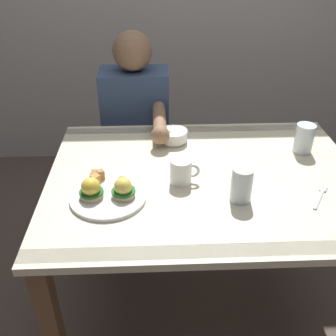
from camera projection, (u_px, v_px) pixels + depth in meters
ground_plane at (198, 304)px, 1.88m from camera, size 6.00×6.00×0.00m
dining_table at (204, 198)px, 1.54m from camera, size 1.20×0.90×0.74m
eggs_benedict_plate at (107, 192)px, 1.35m from camera, size 0.27×0.27×0.09m
fruit_bowl at (174, 136)px, 1.70m from camera, size 0.12×0.12×0.06m
coffee_mug at (181, 171)px, 1.43m from camera, size 0.11×0.08×0.09m
fork at (320, 196)px, 1.37m from camera, size 0.10×0.14×0.00m
water_glass_near at (241, 186)px, 1.33m from camera, size 0.07×0.07×0.13m
water_glass_far at (304, 140)px, 1.62m from camera, size 0.08×0.08×0.12m
diner_person at (137, 128)px, 2.03m from camera, size 0.34×0.54×1.14m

